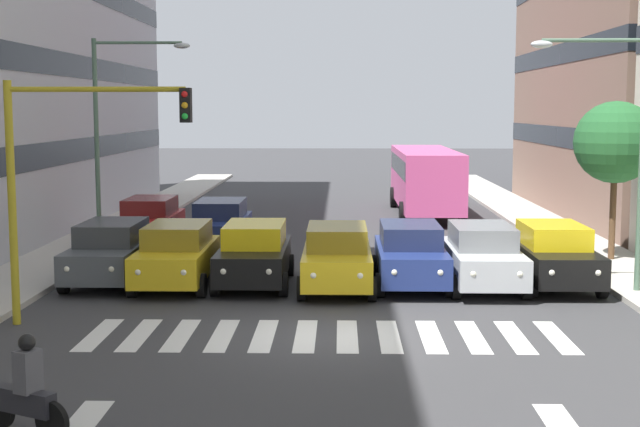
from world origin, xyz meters
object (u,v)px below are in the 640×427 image
object	(u,v)px
car_0	(554,255)
street_lamp_right	(113,118)
car_6	(111,252)
car_row2_0	(150,222)
car_3	(337,257)
car_5	(177,254)
car_4	(255,254)
car_1	(482,256)
street_lamp_left	(623,133)
car_row2_1	(220,225)
traffic_light_gantry	(63,162)
street_tree_1	(615,143)
motorcycle_with_rider	(26,393)
car_2	(410,255)
bus_behind_traffic	(425,175)

from	to	relation	value
car_0	street_lamp_right	world-z (taller)	street_lamp_right
car_6	car_row2_0	distance (m)	6.71
car_3	car_row2_0	distance (m)	10.01
car_5	car_3	bearing A→B (deg)	175.61
car_4	car_1	bearing A→B (deg)	178.03
car_4	street_lamp_left	xyz separation A→B (m)	(-9.62, 1.14, 3.35)
car_row2_1	car_0	bearing A→B (deg)	148.43
car_row2_1	traffic_light_gantry	bearing A→B (deg)	79.34
car_5	street_tree_1	world-z (taller)	street_tree_1
car_0	car_4	distance (m)	8.24
car_0	car_5	distance (m)	10.36
car_6	traffic_light_gantry	size ratio (longest dim) A/B	0.81
car_0	car_5	xyz separation A→B (m)	(10.36, 0.17, 0.00)
motorcycle_with_rider	traffic_light_gantry	bearing A→B (deg)	-77.87
car_0	traffic_light_gantry	world-z (taller)	traffic_light_gantry
car_6	traffic_light_gantry	bearing A→B (deg)	92.76
car_1	street_tree_1	world-z (taller)	street_tree_1
car_0	car_3	bearing A→B (deg)	4.94
car_5	car_2	bearing A→B (deg)	-178.88
car_3	car_4	distance (m)	2.34
car_3	traffic_light_gantry	world-z (taller)	traffic_light_gantry
car_2	street_lamp_left	size ratio (longest dim) A/B	0.67
car_0	motorcycle_with_rider	xyz separation A→B (m)	(10.57, 11.49, -0.24)
car_1	car_4	size ratio (longest dim) A/B	1.00
bus_behind_traffic	traffic_light_gantry	size ratio (longest dim) A/B	1.91
car_0	car_2	world-z (taller)	same
car_5	car_row2_0	distance (m)	7.46
car_0	car_2	distance (m)	3.94
traffic_light_gantry	car_2	bearing A→B (deg)	-150.63
bus_behind_traffic	car_4	bearing A→B (deg)	69.38
car_2	car_4	bearing A→B (deg)	-0.31
car_4	bus_behind_traffic	bearing A→B (deg)	-110.62
car_1	car_3	xyz separation A→B (m)	(3.96, 0.27, 0.00)
bus_behind_traffic	traffic_light_gantry	world-z (taller)	traffic_light_gantry
car_0	car_6	distance (m)	12.29
car_0	street_lamp_left	xyz separation A→B (m)	(-1.38, 1.17, 3.35)
car_0	bus_behind_traffic	xyz separation A→B (m)	(1.99, -16.57, 0.97)
car_2	street_lamp_left	distance (m)	6.39
street_tree_1	street_lamp_right	bearing A→B (deg)	-8.48
car_2	car_6	xyz separation A→B (m)	(8.35, -0.29, 0.00)
street_tree_1	car_row2_0	bearing A→B (deg)	-11.86
street_lamp_left	car_4	bearing A→B (deg)	-6.77
car_3	motorcycle_with_rider	distance (m)	11.91
car_6	car_row2_0	world-z (taller)	same
car_2	bus_behind_traffic	distance (m)	16.76
car_2	car_4	world-z (taller)	same
car_0	motorcycle_with_rider	bearing A→B (deg)	47.37
car_0	car_6	world-z (taller)	same
car_1	car_6	bearing A→B (deg)	-2.65
car_4	traffic_light_gantry	xyz separation A→B (m)	(3.81, 4.59, 2.80)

